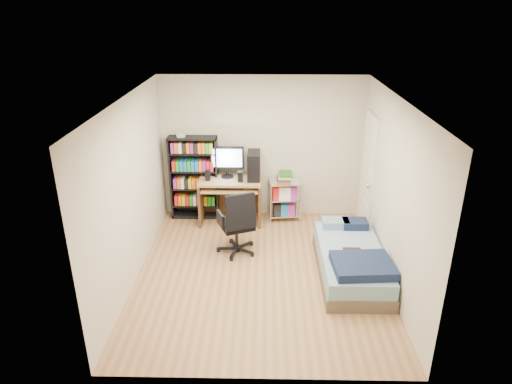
{
  "coord_description": "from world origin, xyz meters",
  "views": [
    {
      "loc": [
        0.04,
        -5.6,
        3.63
      ],
      "look_at": [
        -0.07,
        0.4,
        1.09
      ],
      "focal_mm": 32.0,
      "sensor_mm": 36.0,
      "label": 1
    }
  ],
  "objects_px": {
    "media_shelf": "(194,177)",
    "office_chair": "(238,234)",
    "computer_desk": "(237,182)",
    "bed": "(352,261)"
  },
  "relations": [
    {
      "from": "computer_desk",
      "to": "bed",
      "type": "distance_m",
      "value": 2.49
    },
    {
      "from": "media_shelf",
      "to": "computer_desk",
      "type": "height_order",
      "value": "media_shelf"
    },
    {
      "from": "computer_desk",
      "to": "office_chair",
      "type": "relative_size",
      "value": 1.29
    },
    {
      "from": "office_chair",
      "to": "computer_desk",
      "type": "bearing_deg",
      "value": 71.54
    },
    {
      "from": "media_shelf",
      "to": "office_chair",
      "type": "relative_size",
      "value": 1.49
    },
    {
      "from": "office_chair",
      "to": "bed",
      "type": "relative_size",
      "value": 0.58
    },
    {
      "from": "media_shelf",
      "to": "computer_desk",
      "type": "distance_m",
      "value": 0.77
    },
    {
      "from": "bed",
      "to": "computer_desk",
      "type": "bearing_deg",
      "value": 134.84
    },
    {
      "from": "office_chair",
      "to": "bed",
      "type": "xyz_separation_m",
      "value": [
        1.64,
        -0.59,
        -0.1
      ]
    },
    {
      "from": "bed",
      "to": "office_chair",
      "type": "bearing_deg",
      "value": 160.14
    }
  ]
}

